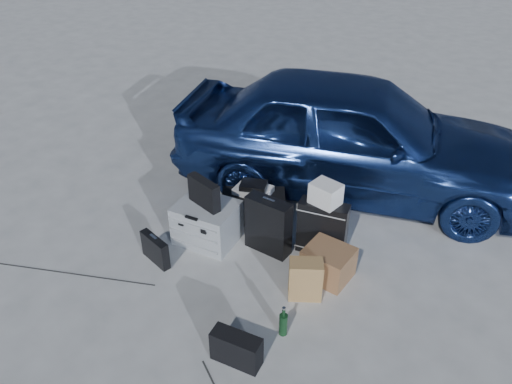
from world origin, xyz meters
TOP-DOWN VIEW (x-y plane):
  - ground at (0.00, 0.00)m, footprint 60.00×60.00m
  - car at (0.34, 2.39)m, footprint 4.51×2.60m
  - pelican_case at (-0.60, 0.62)m, footprint 0.64×0.54m
  - laptop_bag at (-0.62, 0.62)m, footprint 0.42×0.22m
  - briefcase at (-0.87, 0.07)m, footprint 0.40×0.20m
  - suitcase_left at (0.05, 0.79)m, footprint 0.50×0.22m
  - suitcase_right at (0.55, 1.03)m, footprint 0.52×0.25m
  - white_carton at (0.54, 1.05)m, footprint 0.32×0.28m
  - duffel_bag at (-0.35, 1.19)m, footprint 0.76×0.60m
  - flat_box_white at (-0.36, 1.20)m, footprint 0.39×0.30m
  - flat_box_black at (-0.36, 1.20)m, footprint 0.34×0.28m
  - kraft_bag at (0.67, 0.35)m, footprint 0.36×0.30m
  - cardboard_box at (0.75, 0.71)m, footprint 0.48×0.43m
  - messenger_bag at (0.49, -0.60)m, footprint 0.42×0.18m
  - green_bottle at (0.69, -0.16)m, footprint 0.10×0.10m

SIDE VIEW (x-z plane):
  - ground at x=0.00m, z-range 0.00..0.00m
  - messenger_bag at x=0.49m, z-range 0.00..0.29m
  - green_bottle at x=0.69m, z-range 0.00..0.30m
  - briefcase at x=-0.87m, z-range 0.00..0.30m
  - cardboard_box at x=0.75m, z-range 0.00..0.33m
  - duffel_bag at x=-0.35m, z-range 0.00..0.35m
  - kraft_bag at x=0.67m, z-range 0.00..0.41m
  - pelican_case at x=-0.60m, z-range 0.00..0.45m
  - suitcase_right at x=0.55m, z-range 0.00..0.60m
  - suitcase_left at x=0.05m, z-range 0.00..0.63m
  - flat_box_white at x=-0.36m, z-range 0.35..0.42m
  - flat_box_black at x=-0.36m, z-range 0.42..0.48m
  - laptop_bag at x=-0.62m, z-range 0.45..0.76m
  - white_carton at x=0.54m, z-range 0.60..0.83m
  - car at x=0.34m, z-range 0.00..1.45m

